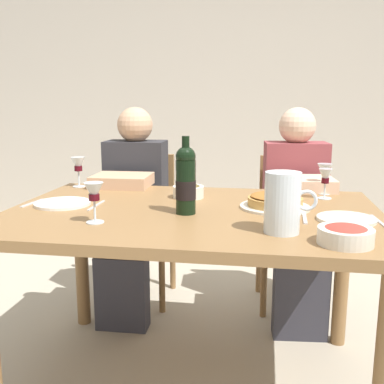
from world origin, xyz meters
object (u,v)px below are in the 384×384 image
water_pitcher (283,206)px  baked_tart (275,201)px  chair_left (142,216)px  chair_right (290,220)px  diner_right (297,210)px  wine_glass_left_diner (78,166)px  salad_bowl (346,234)px  wine_glass_right_diner (325,172)px  dining_table (193,232)px  dinner_plate_right_setting (346,219)px  wine_bottle (186,180)px  wine_glass_centre (94,194)px  wine_glass_spare (325,178)px  diner_left (132,206)px  olive_bowl (188,191)px  dinner_plate_left_setting (63,203)px

water_pitcher → baked_tart: size_ratio=0.71×
chair_left → baked_tart: bearing=134.1°
chair_right → diner_right: 0.26m
wine_glass_left_diner → baked_tart: bearing=-17.9°
salad_bowl → chair_right: 1.32m
salad_bowl → wine_glass_right_diner: (0.03, 0.79, 0.07)m
dining_table → dinner_plate_right_setting: bearing=-6.6°
wine_bottle → diner_right: 0.92m
dining_table → wine_bottle: wine_bottle is taller
baked_tart → chair_right: bearing=82.1°
dining_table → dinner_plate_right_setting: size_ratio=6.97×
wine_bottle → chair_left: (-0.43, 0.92, -0.40)m
wine_glass_centre → dinner_plate_right_setting: 0.93m
dining_table → wine_glass_spare: size_ratio=10.97×
salad_bowl → wine_glass_centre: 0.86m
wine_glass_right_diner → salad_bowl: bearing=-91.9°
diner_left → baked_tart: bearing=144.2°
wine_bottle → wine_glass_centre: wine_bottle is taller
wine_glass_centre → dinner_plate_right_setting: wine_glass_centre is taller
water_pitcher → baked_tart: (-0.02, 0.36, -0.06)m
olive_bowl → wine_glass_centre: size_ratio=0.96×
wine_glass_centre → chair_right: (0.76, 1.16, -0.37)m
dinner_plate_left_setting → dining_table: bearing=-0.9°
olive_bowl → diner_right: (0.52, 0.44, -0.18)m
chair_left → chair_right: 0.90m
wine_bottle → baked_tart: (0.35, 0.15, -0.10)m
salad_bowl → dinner_plate_left_setting: 1.16m
wine_glass_spare → olive_bowl: bearing=-172.8°
wine_glass_left_diner → dinner_plate_right_setting: 1.34m
dinner_plate_left_setting → diner_left: size_ratio=0.20×
baked_tart → wine_glass_spare: size_ratio=2.10×
wine_glass_left_diner → diner_right: bearing=13.6°
wine_glass_left_diner → chair_right: bearing=24.7°
wine_glass_right_diner → dinner_plate_right_setting: size_ratio=0.67×
wine_glass_spare → dinner_plate_left_setting: (-1.11, -0.31, -0.09)m
dining_table → wine_glass_left_diner: (-0.66, 0.41, 0.20)m
wine_glass_centre → chair_right: bearing=56.8°
olive_bowl → wine_glass_centre: (-0.26, -0.48, 0.07)m
dinner_plate_right_setting → salad_bowl: bearing=-99.9°
wine_glass_right_diner → chair_left: wine_glass_right_diner is taller
salad_bowl → chair_right: bearing=94.1°
dinner_plate_left_setting → diner_right: bearing=33.3°
wine_bottle → chair_left: size_ratio=0.35×
water_pitcher → wine_glass_left_diner: (-1.00, 0.67, 0.02)m
chair_left → salad_bowl: bearing=127.6°
wine_glass_centre → wine_glass_left_diner: bearing=117.3°
wine_glass_centre → wine_glass_spare: bearing=32.8°
dinner_plate_left_setting → diner_right: diner_right is taller
water_pitcher → wine_glass_left_diner: size_ratio=1.34×
wine_glass_right_diner → wine_glass_left_diner: bearing=-179.4°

